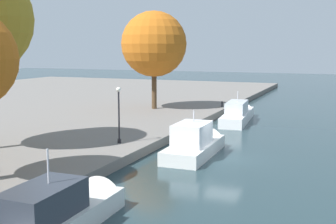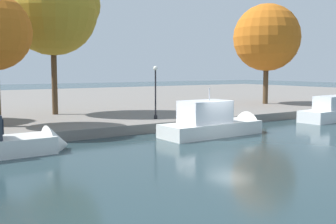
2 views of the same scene
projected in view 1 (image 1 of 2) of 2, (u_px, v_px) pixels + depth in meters
The scene contains 7 objects.
ground_plane at pixel (222, 159), 29.82m from camera, with size 220.00×220.00×0.00m, color #23383D.
motor_yacht_0 at pixel (61, 216), 18.12m from camera, with size 8.92×2.66×4.53m.
motor_yacht_1 at pixel (197, 145), 31.17m from camera, with size 8.35×2.76×4.29m.
motor_yacht_2 at pixel (238, 115), 45.42m from camera, with size 10.82×3.10×3.95m.
mooring_bollard_0 at pixel (222, 104), 51.39m from camera, with size 0.23×0.23×0.67m.
lamp_post at pixel (119, 112), 31.34m from camera, with size 0.34×0.34×4.08m.
tree_1 at pixel (155, 43), 49.03m from camera, with size 7.36×7.36×11.01m.
Camera 1 is at (-28.26, -7.67, 7.46)m, focal length 46.61 mm.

